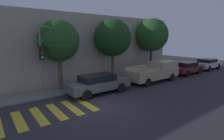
{
  "coord_description": "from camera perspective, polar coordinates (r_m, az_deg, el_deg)",
  "views": [
    {
      "loc": [
        -5.07,
        -8.31,
        3.98
      ],
      "look_at": [
        2.73,
        2.1,
        1.6
      ],
      "focal_mm": 28.0,
      "sensor_mm": 36.0,
      "label": 1
    }
  ],
  "objects": [
    {
      "name": "pickup_truck",
      "position": [
        16.78,
        13.79,
        -0.41
      ],
      "size": [
        5.36,
        1.99,
        1.8
      ],
      "color": "tan",
      "rests_on": "ground"
    },
    {
      "name": "sidewalk",
      "position": [
        13.93,
        -14.05,
        -6.26
      ],
      "size": [
        26.0,
        1.72,
        0.14
      ],
      "primitive_type": "cube",
      "color": "slate",
      "rests_on": "ground"
    },
    {
      "name": "crosswalk",
      "position": [
        10.15,
        -22.85,
        -13.57
      ],
      "size": [
        5.99,
        2.6,
        0.0
      ],
      "color": "gold",
      "rests_on": "ground"
    },
    {
      "name": "traffic_light_pole",
      "position": [
        12.23,
        -19.94,
        6.52
      ],
      "size": [
        2.55,
        0.56,
        4.82
      ],
      "color": "slate",
      "rests_on": "ground"
    },
    {
      "name": "ground_plane",
      "position": [
        10.52,
        -5.16,
        -11.91
      ],
      "size": [
        60.0,
        60.0,
        0.0
      ],
      "primitive_type": "plane",
      "color": "#2D2B30"
    },
    {
      "name": "sedan_middle",
      "position": [
        21.25,
        23.14,
        0.77
      ],
      "size": [
        4.26,
        1.87,
        1.38
      ],
      "color": "maroon",
      "rests_on": "ground"
    },
    {
      "name": "tree_midblock",
      "position": [
        15.73,
        0.21,
        10.45
      ],
      "size": [
        3.31,
        3.31,
        5.67
      ],
      "color": "brown",
      "rests_on": "ground"
    },
    {
      "name": "sedan_far_end",
      "position": [
        25.61,
        28.71,
        1.84
      ],
      "size": [
        4.31,
        1.8,
        1.38
      ],
      "color": "silver",
      "rests_on": "ground"
    },
    {
      "name": "building_row",
      "position": [
        17.41,
        -20.0,
        6.61
      ],
      "size": [
        26.0,
        6.0,
        6.05
      ],
      "primitive_type": "cube",
      "color": "#A89E8E",
      "rests_on": "ground"
    },
    {
      "name": "sedan_near_corner",
      "position": [
        12.73,
        -4.43,
        -4.32
      ],
      "size": [
        4.67,
        1.75,
        1.4
      ],
      "color": "#4C5156",
      "rests_on": "ground"
    },
    {
      "name": "tree_near_corner",
      "position": [
        13.36,
        -17.05,
        9.03
      ],
      "size": [
        3.01,
        3.01,
        5.3
      ],
      "color": "brown",
      "rests_on": "ground"
    },
    {
      "name": "tree_far_end",
      "position": [
        19.31,
        12.84,
        11.04
      ],
      "size": [
        3.45,
        3.45,
        6.03
      ],
      "color": "#42301E",
      "rests_on": "ground"
    }
  ]
}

